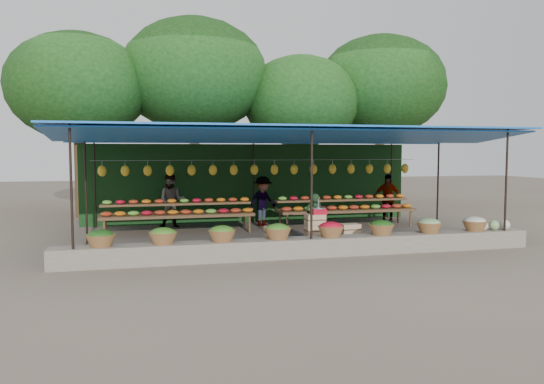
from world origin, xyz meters
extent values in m
plane|color=brown|center=(0.00, 0.00, 0.00)|extent=(60.00, 60.00, 0.00)
cube|color=#6C6356|center=(0.00, -2.75, 0.20)|extent=(10.60, 0.55, 0.40)
cylinder|color=black|center=(-4.80, -2.90, 1.40)|extent=(0.05, 0.05, 2.80)
cylinder|color=black|center=(0.00, -2.90, 1.40)|extent=(0.05, 0.05, 2.80)
cylinder|color=black|center=(4.80, -2.90, 1.40)|extent=(0.05, 0.05, 2.80)
cylinder|color=black|center=(-4.80, 0.00, 1.40)|extent=(0.05, 0.05, 2.80)
cylinder|color=black|center=(4.80, 0.00, 1.40)|extent=(0.05, 0.05, 2.80)
cylinder|color=black|center=(-4.80, 2.90, 1.40)|extent=(0.05, 0.05, 2.80)
cylinder|color=black|center=(0.00, 2.90, 1.40)|extent=(0.05, 0.05, 2.80)
cylinder|color=black|center=(4.80, 2.90, 1.40)|extent=(0.05, 0.05, 2.80)
cube|color=blue|center=(0.00, 0.00, 2.80)|extent=(10.80, 6.60, 0.04)
cube|color=blue|center=(0.00, -2.00, 2.62)|extent=(10.80, 2.19, 0.26)
cube|color=blue|center=(0.00, 2.00, 2.62)|extent=(10.80, 2.19, 0.26)
cylinder|color=#A3A2A8|center=(0.00, 1.40, 2.02)|extent=(9.60, 0.01, 0.01)
ellipsoid|color=yellow|center=(-4.50, 1.40, 1.74)|extent=(0.23, 0.17, 0.30)
ellipsoid|color=yellow|center=(-3.90, 1.40, 1.74)|extent=(0.23, 0.17, 0.30)
ellipsoid|color=yellow|center=(-3.30, 1.40, 1.74)|extent=(0.23, 0.17, 0.30)
ellipsoid|color=yellow|center=(-2.70, 1.40, 1.74)|extent=(0.23, 0.17, 0.30)
ellipsoid|color=yellow|center=(-2.10, 1.40, 1.74)|extent=(0.23, 0.17, 0.30)
ellipsoid|color=yellow|center=(-1.50, 1.40, 1.74)|extent=(0.23, 0.17, 0.30)
ellipsoid|color=yellow|center=(-0.90, 1.40, 1.74)|extent=(0.23, 0.17, 0.30)
ellipsoid|color=yellow|center=(-0.30, 1.40, 1.74)|extent=(0.23, 0.17, 0.30)
ellipsoid|color=yellow|center=(0.30, 1.40, 1.74)|extent=(0.23, 0.17, 0.30)
ellipsoid|color=yellow|center=(0.90, 1.40, 1.74)|extent=(0.23, 0.17, 0.30)
ellipsoid|color=yellow|center=(1.50, 1.40, 1.74)|extent=(0.23, 0.17, 0.30)
ellipsoid|color=yellow|center=(2.10, 1.40, 1.74)|extent=(0.23, 0.17, 0.30)
ellipsoid|color=yellow|center=(2.70, 1.40, 1.74)|extent=(0.23, 0.17, 0.30)
ellipsoid|color=yellow|center=(3.30, 1.40, 1.74)|extent=(0.23, 0.17, 0.30)
ellipsoid|color=yellow|center=(3.90, 1.40, 1.74)|extent=(0.23, 0.17, 0.30)
ellipsoid|color=yellow|center=(4.50, 1.40, 1.74)|extent=(0.23, 0.17, 0.30)
ellipsoid|color=#205115|center=(-4.30, -2.75, 0.62)|extent=(0.52, 0.52, 0.23)
ellipsoid|color=#427C21|center=(-3.10, -2.75, 0.62)|extent=(0.52, 0.52, 0.23)
ellipsoid|color=#427C21|center=(-1.90, -2.75, 0.62)|extent=(0.52, 0.52, 0.23)
ellipsoid|color=#427C21|center=(-0.70, -2.75, 0.62)|extent=(0.52, 0.52, 0.23)
ellipsoid|color=red|center=(0.50, -2.75, 0.62)|extent=(0.52, 0.52, 0.23)
ellipsoid|color=#205115|center=(1.70, -2.75, 0.62)|extent=(0.52, 0.52, 0.23)
ellipsoid|color=#82AB6B|center=(2.90, -2.75, 0.62)|extent=(0.52, 0.52, 0.23)
ellipsoid|color=beige|center=(4.10, -2.75, 0.62)|extent=(0.52, 0.52, 0.23)
cube|color=#1D4317|center=(0.00, 3.15, 1.25)|extent=(10.60, 0.06, 2.50)
cylinder|color=#3B2815|center=(-5.50, 5.80, 1.98)|extent=(0.36, 0.36, 3.97)
ellipsoid|color=black|center=(-5.50, 5.80, 4.46)|extent=(4.77, 4.77, 3.69)
cylinder|color=#3B2815|center=(-1.50, 6.20, 2.24)|extent=(0.36, 0.36, 4.48)
ellipsoid|color=black|center=(-1.50, 6.20, 5.04)|extent=(5.39, 5.39, 4.17)
cylinder|color=#3B2815|center=(2.50, 5.90, 1.86)|extent=(0.36, 0.36, 3.71)
ellipsoid|color=black|center=(2.50, 5.90, 4.18)|extent=(4.47, 4.47, 3.45)
cylinder|color=#3B2815|center=(6.00, 6.30, 2.18)|extent=(0.36, 0.36, 4.35)
ellipsoid|color=black|center=(6.00, 6.30, 4.90)|extent=(5.24, 5.24, 4.05)
cube|color=#4D2E1E|center=(-2.50, 1.30, 0.50)|extent=(4.20, 0.95, 0.08)
cube|color=#4D2E1E|center=(-2.50, 1.60, 0.78)|extent=(4.20, 0.35, 0.06)
cylinder|color=#4D2E1E|center=(-4.45, 0.90, 0.25)|extent=(0.06, 0.06, 0.50)
cylinder|color=#4D2E1E|center=(-0.55, 0.90, 0.25)|extent=(0.06, 0.06, 0.50)
cylinder|color=#4D2E1E|center=(-4.45, 1.70, 0.25)|extent=(0.06, 0.06, 0.50)
cylinder|color=#4D2E1E|center=(-0.55, 1.70, 0.25)|extent=(0.06, 0.06, 0.50)
ellipsoid|color=#BB361A|center=(-4.40, 1.15, 0.60)|extent=(0.31, 0.26, 0.13)
ellipsoid|color=#6CB838|center=(-4.40, 1.60, 0.87)|extent=(0.26, 0.22, 0.12)
ellipsoid|color=orange|center=(-4.05, 1.15, 0.60)|extent=(0.31, 0.26, 0.13)
ellipsoid|color=red|center=(-4.05, 1.60, 0.87)|extent=(0.26, 0.22, 0.12)
ellipsoid|color=#6CB838|center=(-3.70, 1.15, 0.60)|extent=(0.31, 0.26, 0.13)
ellipsoid|color=#BB361A|center=(-3.70, 1.60, 0.87)|extent=(0.26, 0.22, 0.12)
ellipsoid|color=red|center=(-3.35, 1.15, 0.60)|extent=(0.31, 0.26, 0.13)
ellipsoid|color=orange|center=(-3.35, 1.60, 0.87)|extent=(0.26, 0.22, 0.12)
ellipsoid|color=#BB361A|center=(-3.00, 1.15, 0.60)|extent=(0.31, 0.26, 0.13)
ellipsoid|color=#BB361A|center=(-3.00, 1.60, 0.87)|extent=(0.26, 0.22, 0.12)
ellipsoid|color=orange|center=(-2.65, 1.15, 0.60)|extent=(0.31, 0.26, 0.13)
ellipsoid|color=orange|center=(-2.65, 1.60, 0.87)|extent=(0.26, 0.22, 0.12)
ellipsoid|color=#BB361A|center=(-2.30, 1.15, 0.60)|extent=(0.31, 0.26, 0.13)
ellipsoid|color=#6CB838|center=(-2.30, 1.60, 0.87)|extent=(0.26, 0.22, 0.12)
ellipsoid|color=orange|center=(-1.95, 1.15, 0.60)|extent=(0.31, 0.26, 0.13)
ellipsoid|color=red|center=(-1.95, 1.60, 0.87)|extent=(0.26, 0.22, 0.12)
ellipsoid|color=#6CB838|center=(-1.60, 1.15, 0.60)|extent=(0.31, 0.26, 0.13)
ellipsoid|color=#BB361A|center=(-1.60, 1.60, 0.87)|extent=(0.26, 0.22, 0.12)
ellipsoid|color=red|center=(-1.25, 1.15, 0.60)|extent=(0.31, 0.26, 0.13)
ellipsoid|color=orange|center=(-1.25, 1.60, 0.87)|extent=(0.26, 0.22, 0.12)
ellipsoid|color=#BB361A|center=(-0.90, 1.15, 0.60)|extent=(0.31, 0.26, 0.13)
ellipsoid|color=#BB361A|center=(-0.90, 1.60, 0.87)|extent=(0.26, 0.22, 0.12)
ellipsoid|color=orange|center=(-0.55, 1.15, 0.60)|extent=(0.31, 0.26, 0.13)
ellipsoid|color=orange|center=(-0.55, 1.60, 0.87)|extent=(0.26, 0.22, 0.12)
cube|color=#4D2E1E|center=(2.50, 1.30, 0.50)|extent=(4.20, 0.95, 0.08)
cube|color=#4D2E1E|center=(2.50, 1.60, 0.78)|extent=(4.20, 0.35, 0.06)
cylinder|color=#4D2E1E|center=(0.55, 0.90, 0.25)|extent=(0.06, 0.06, 0.50)
cylinder|color=#4D2E1E|center=(4.45, 0.90, 0.25)|extent=(0.06, 0.06, 0.50)
cylinder|color=#4D2E1E|center=(0.55, 1.70, 0.25)|extent=(0.06, 0.06, 0.50)
cylinder|color=#4D2E1E|center=(4.45, 1.70, 0.25)|extent=(0.06, 0.06, 0.50)
ellipsoid|color=#BB361A|center=(0.60, 1.15, 0.60)|extent=(0.31, 0.26, 0.13)
ellipsoid|color=#6CB838|center=(0.60, 1.60, 0.87)|extent=(0.26, 0.22, 0.12)
ellipsoid|color=orange|center=(0.95, 1.15, 0.60)|extent=(0.31, 0.26, 0.13)
ellipsoid|color=red|center=(0.95, 1.60, 0.87)|extent=(0.26, 0.22, 0.12)
ellipsoid|color=#6CB838|center=(1.30, 1.15, 0.60)|extent=(0.31, 0.26, 0.13)
ellipsoid|color=#BB361A|center=(1.30, 1.60, 0.87)|extent=(0.26, 0.22, 0.12)
ellipsoid|color=red|center=(1.65, 1.15, 0.60)|extent=(0.31, 0.26, 0.13)
ellipsoid|color=orange|center=(1.65, 1.60, 0.87)|extent=(0.26, 0.22, 0.12)
ellipsoid|color=#BB361A|center=(2.00, 1.15, 0.60)|extent=(0.31, 0.26, 0.13)
ellipsoid|color=#BB361A|center=(2.00, 1.60, 0.87)|extent=(0.26, 0.22, 0.12)
ellipsoid|color=orange|center=(2.35, 1.15, 0.60)|extent=(0.31, 0.26, 0.13)
ellipsoid|color=orange|center=(2.35, 1.60, 0.87)|extent=(0.26, 0.22, 0.12)
ellipsoid|color=#BB361A|center=(2.70, 1.15, 0.60)|extent=(0.31, 0.26, 0.13)
ellipsoid|color=#6CB838|center=(2.70, 1.60, 0.87)|extent=(0.26, 0.22, 0.12)
ellipsoid|color=orange|center=(3.05, 1.15, 0.60)|extent=(0.31, 0.26, 0.13)
ellipsoid|color=red|center=(3.05, 1.60, 0.87)|extent=(0.26, 0.22, 0.12)
ellipsoid|color=#6CB838|center=(3.40, 1.15, 0.60)|extent=(0.31, 0.26, 0.13)
ellipsoid|color=#BB361A|center=(3.40, 1.60, 0.87)|extent=(0.26, 0.22, 0.12)
ellipsoid|color=red|center=(3.75, 1.15, 0.60)|extent=(0.31, 0.26, 0.13)
ellipsoid|color=orange|center=(3.75, 1.60, 0.87)|extent=(0.26, 0.22, 0.12)
ellipsoid|color=#BB361A|center=(4.10, 1.15, 0.60)|extent=(0.31, 0.26, 0.13)
ellipsoid|color=#BB361A|center=(4.10, 1.60, 0.87)|extent=(0.26, 0.22, 0.12)
ellipsoid|color=orange|center=(4.45, 1.15, 0.60)|extent=(0.31, 0.26, 0.13)
ellipsoid|color=orange|center=(4.45, 1.60, 0.87)|extent=(0.26, 0.22, 0.12)
cube|color=tan|center=(-0.48, -1.63, 0.12)|extent=(0.45, 0.34, 0.25)
cube|color=tan|center=(-0.48, -1.63, 0.39)|extent=(0.45, 0.34, 0.25)
cube|color=tan|center=(0.52, -1.63, 0.12)|extent=(0.45, 0.34, 0.25)
cube|color=tan|center=(0.52, -1.63, 0.39)|extent=(0.45, 0.34, 0.25)
cube|color=tan|center=(0.52, -1.63, 0.65)|extent=(0.45, 0.34, 0.25)
cube|color=tan|center=(1.42, -1.63, 0.12)|extent=(0.45, 0.34, 0.25)
cube|color=tan|center=(1.42, -1.63, 0.39)|extent=(0.45, 0.34, 0.25)
cube|color=red|center=(0.60, -1.63, 0.84)|extent=(0.33, 0.29, 0.13)
cylinder|color=#A3A2A8|center=(0.60, -1.63, 0.92)|extent=(0.35, 0.35, 0.03)
cylinder|color=#A3A2A8|center=(0.60, -1.63, 1.02)|extent=(0.03, 0.03, 0.24)
imported|color=#193719|center=(0.65, -1.19, 0.62)|extent=(0.51, 0.40, 1.24)
imported|color=slate|center=(-2.60, 2.43, 0.80)|extent=(0.87, 0.73, 1.60)
imported|color=slate|center=(0.11, 2.06, 0.76)|extent=(1.12, 0.90, 1.51)
imported|color=slate|center=(4.20, 1.97, 0.77)|extent=(0.97, 0.78, 1.54)
cube|color=navy|center=(-4.96, -2.55, 0.17)|extent=(0.65, 0.55, 0.34)
cube|color=navy|center=(-5.07, -2.13, 0.15)|extent=(0.53, 0.41, 0.29)
camera|label=1|loc=(-3.58, -13.55, 2.26)|focal=35.00mm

